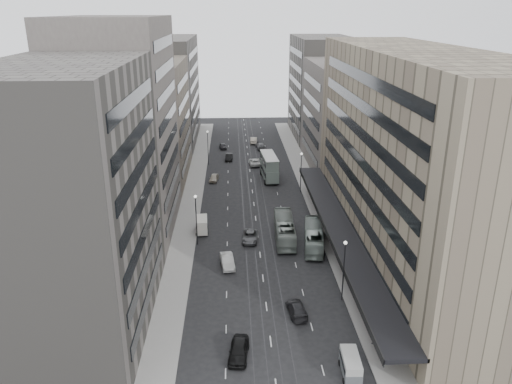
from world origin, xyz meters
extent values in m
plane|color=black|center=(0.00, 0.00, 0.00)|extent=(220.00, 220.00, 0.00)
cube|color=gray|center=(12.00, 37.50, 0.07)|extent=(4.00, 125.00, 0.15)
cube|color=gray|center=(-12.00, 37.50, 0.07)|extent=(4.00, 125.00, 0.15)
cube|color=gray|center=(21.50, 8.00, 15.00)|extent=(15.00, 60.00, 30.00)
cube|color=black|center=(12.00, 8.00, 4.00)|extent=(4.40, 60.00, 0.50)
cube|color=#534C48|center=(21.50, 52.00, 12.00)|extent=(15.00, 28.00, 24.00)
cube|color=#625E59|center=(21.50, 82.00, 14.00)|extent=(15.00, 32.00, 28.00)
cube|color=#625E59|center=(-21.50, -8.00, 15.00)|extent=(15.00, 28.00, 30.00)
cube|color=#534C48|center=(-21.50, 19.00, 17.00)|extent=(15.00, 26.00, 34.00)
cube|color=#696052|center=(-21.50, 46.00, 12.50)|extent=(15.00, 28.00, 25.00)
cube|color=#625E59|center=(-21.50, 79.00, 14.00)|extent=(15.00, 38.00, 28.00)
cylinder|color=#262628|center=(9.70, -5.00, 4.00)|extent=(0.16, 0.16, 8.00)
sphere|color=silver|center=(9.70, -5.00, 8.10)|extent=(0.44, 0.44, 0.44)
cylinder|color=#262628|center=(9.70, 35.00, 4.00)|extent=(0.16, 0.16, 8.00)
sphere|color=silver|center=(9.70, 35.00, 8.10)|extent=(0.44, 0.44, 0.44)
cylinder|color=#262628|center=(-9.70, 12.00, 4.00)|extent=(0.16, 0.16, 8.00)
sphere|color=silver|center=(-9.70, 12.00, 8.10)|extent=(0.44, 0.44, 0.44)
cylinder|color=#262628|center=(-9.70, 55.00, 4.00)|extent=(0.16, 0.16, 8.00)
sphere|color=silver|center=(-9.70, 55.00, 8.10)|extent=(0.44, 0.44, 0.44)
imported|color=gray|center=(8.50, 10.52, 1.60)|extent=(4.22, 11.74, 3.20)
imported|color=gray|center=(4.24, 13.38, 1.71)|extent=(3.37, 12.42, 3.43)
cube|color=slate|center=(3.98, 43.70, 1.82)|extent=(3.50, 10.09, 2.53)
cube|color=slate|center=(3.98, 43.70, 4.18)|extent=(3.41, 9.69, 2.20)
cube|color=silver|center=(3.98, 43.70, 5.35)|extent=(3.50, 10.09, 0.13)
cylinder|color=black|center=(2.88, 40.04, 0.55)|extent=(0.39, 1.12, 1.10)
cylinder|color=black|center=(5.62, 40.25, 0.55)|extent=(0.39, 1.12, 1.10)
cylinder|color=black|center=(2.34, 47.15, 0.55)|extent=(0.39, 1.12, 1.10)
cylinder|color=black|center=(5.08, 47.36, 0.55)|extent=(0.39, 1.12, 1.10)
cube|color=#515558|center=(7.66, -18.71, 0.84)|extent=(1.91, 4.16, 1.06)
cube|color=#A3A49F|center=(7.66, -18.71, 1.79)|extent=(1.87, 4.08, 0.84)
cylinder|color=black|center=(6.74, -20.01, 0.30)|extent=(0.20, 0.62, 0.61)
cylinder|color=black|center=(8.44, -20.10, 0.30)|extent=(0.20, 0.62, 0.61)
cylinder|color=black|center=(6.87, -17.32, 0.30)|extent=(0.20, 0.62, 0.61)
cylinder|color=black|center=(8.58, -17.41, 0.30)|extent=(0.20, 0.62, 0.61)
cube|color=silver|center=(-9.20, 16.47, 0.95)|extent=(2.06, 4.17, 1.25)
cube|color=silver|center=(-9.20, 16.47, 2.07)|extent=(2.02, 4.09, 0.99)
cylinder|color=black|center=(-10.04, 15.08, 0.33)|extent=(0.22, 0.66, 0.65)
cylinder|color=black|center=(-8.21, 15.18, 0.33)|extent=(0.22, 0.66, 0.65)
cylinder|color=black|center=(-10.19, 17.76, 0.33)|extent=(0.22, 0.66, 0.65)
cylinder|color=black|center=(-8.36, 17.86, 0.33)|extent=(0.22, 0.66, 0.65)
imported|color=black|center=(-3.61, -15.45, 0.84)|extent=(2.60, 5.16, 1.68)
imported|color=silver|center=(-4.92, 4.69, 0.81)|extent=(2.32, 5.09, 1.62)
imported|color=#515153|center=(-1.34, 12.99, 0.71)|extent=(2.84, 5.33, 1.43)
imported|color=black|center=(3.57, -7.79, 0.72)|extent=(2.51, 5.15, 1.44)
imported|color=#AEA390|center=(-8.01, 42.90, 0.73)|extent=(2.17, 4.42, 1.45)
imported|color=black|center=(-4.80, 58.83, 0.77)|extent=(1.87, 4.73, 1.53)
imported|color=silver|center=(1.37, 54.34, 0.79)|extent=(2.89, 5.81, 1.58)
imported|color=#5B5C5E|center=(3.58, 68.97, 0.82)|extent=(2.61, 5.75, 1.63)
imported|color=#28282B|center=(-6.44, 69.57, 0.72)|extent=(2.20, 4.39, 1.44)
imported|color=#BEB19D|center=(2.02, 75.18, 0.83)|extent=(2.18, 5.19, 1.67)
imported|color=black|center=(11.30, -14.09, 1.12)|extent=(0.85, 0.79, 1.94)
camera|label=1|loc=(-3.91, -59.42, 34.88)|focal=35.00mm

